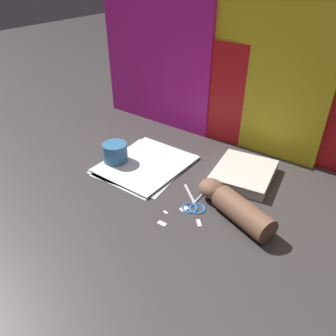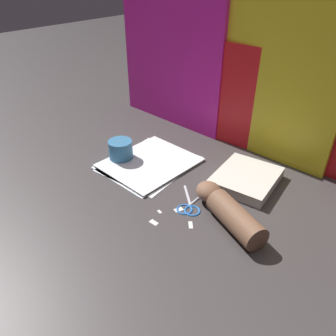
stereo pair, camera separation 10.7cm
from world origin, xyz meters
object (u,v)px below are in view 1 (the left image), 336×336
(paper_stack, at_px, (146,164))
(hand_forearm, at_px, (234,206))
(scissors, at_px, (194,203))
(mug, at_px, (115,153))
(book_closed, at_px, (244,173))

(paper_stack, relative_size, hand_forearm, 1.17)
(scissors, relative_size, hand_forearm, 0.54)
(mug, bearing_deg, hand_forearm, -4.37)
(scissors, bearing_deg, mug, 171.76)
(book_closed, height_order, scissors, book_closed)
(hand_forearm, relative_size, mug, 3.19)
(hand_forearm, bearing_deg, book_closed, 104.39)
(book_closed, bearing_deg, scissors, -107.48)
(scissors, bearing_deg, book_closed, 72.52)
(hand_forearm, height_order, mug, mug)
(paper_stack, bearing_deg, mug, -156.52)
(mug, bearing_deg, paper_stack, 23.48)
(paper_stack, bearing_deg, book_closed, 20.29)
(paper_stack, height_order, book_closed, book_closed)
(scissors, xyz_separation_m, hand_forearm, (0.12, 0.02, 0.03))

